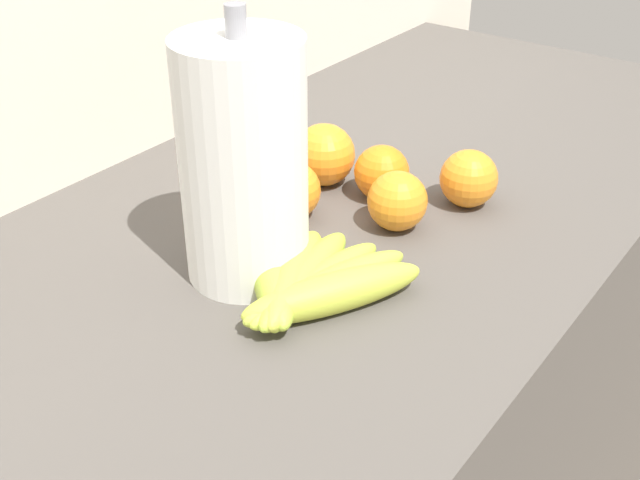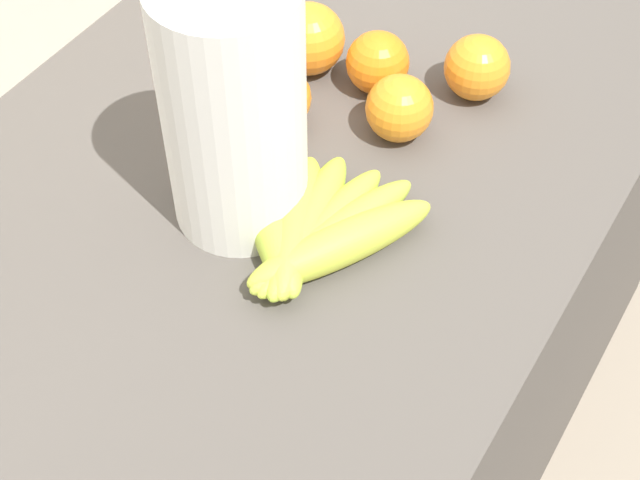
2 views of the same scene
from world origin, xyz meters
name	(u,v)px [view 2 (image 2 of 2)]	position (x,y,z in m)	size (l,w,h in m)	color
ground_plane	(340,478)	(0.00, 0.00, 0.00)	(6.00, 6.00, 0.00)	gray
counter	(345,331)	(0.00, 0.00, 0.46)	(1.41, 0.62, 0.92)	#514C47
wall_back	(140,151)	(0.00, 0.34, 0.65)	(1.81, 0.06, 1.30)	silver
banana_bunch	(311,232)	(-0.22, -0.08, 0.94)	(0.20, 0.20, 0.04)	#BBC83F
orange_center	(311,36)	(0.00, 0.06, 0.96)	(0.08, 0.08, 0.08)	orange
orange_right	(278,98)	(-0.09, 0.04, 0.96)	(0.07, 0.07, 0.07)	orange
orange_back_left	(378,63)	(0.01, -0.02, 0.96)	(0.07, 0.07, 0.07)	orange
orange_front	(399,108)	(-0.04, -0.08, 0.96)	(0.07, 0.07, 0.07)	orange
orange_far_right	(477,67)	(0.06, -0.12, 0.96)	(0.07, 0.07, 0.07)	orange
paper_towel_roll	(233,109)	(-0.21, 0.00, 1.05)	(0.13, 0.13, 0.28)	white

